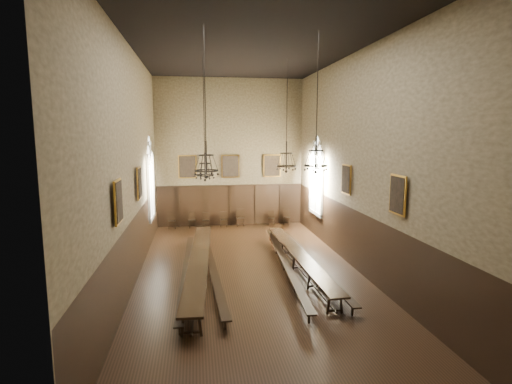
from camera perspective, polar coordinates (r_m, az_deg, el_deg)
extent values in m
cube|color=black|center=(16.63, -0.84, -11.64)|extent=(9.00, 18.00, 0.02)
cube|color=black|center=(15.99, -0.91, 20.38)|extent=(9.00, 18.00, 0.02)
cube|color=#8C7B56|center=(24.62, -3.72, 5.58)|extent=(9.00, 0.02, 9.00)
cube|color=#8C7B56|center=(6.92, 9.29, -1.50)|extent=(9.00, 0.02, 9.00)
cube|color=#8C7B56|center=(15.72, -17.42, 3.68)|extent=(0.02, 18.00, 9.00)
cube|color=#8C7B56|center=(16.89, 14.51, 4.09)|extent=(0.02, 18.00, 9.00)
cube|color=black|center=(16.19, -8.12, -9.32)|extent=(1.35, 10.57, 0.07)
cube|color=black|center=(16.95, 6.13, -8.80)|extent=(0.83, 9.30, 0.07)
cube|color=black|center=(16.15, -9.92, -10.81)|extent=(0.52, 9.65, 0.05)
cube|color=black|center=(16.51, -6.36, -10.23)|extent=(0.74, 10.17, 0.05)
cube|color=black|center=(16.94, 4.06, -9.69)|extent=(0.95, 10.30, 0.05)
cube|color=black|center=(17.20, 7.89, -9.58)|extent=(0.37, 9.58, 0.05)
cube|color=black|center=(24.58, -11.92, -4.08)|extent=(0.46, 0.46, 0.05)
cube|color=black|center=(24.71, -11.92, -3.40)|extent=(0.44, 0.06, 0.52)
cube|color=black|center=(24.59, -9.09, -4.05)|extent=(0.46, 0.46, 0.05)
cube|color=black|center=(24.71, -9.11, -3.40)|extent=(0.42, 0.08, 0.50)
cube|color=black|center=(24.62, -7.20, -4.06)|extent=(0.44, 0.44, 0.05)
cube|color=black|center=(24.73, -7.22, -3.45)|extent=(0.39, 0.09, 0.47)
cube|color=black|center=(24.60, -4.66, -4.00)|extent=(0.41, 0.41, 0.05)
cube|color=black|center=(24.72, -4.69, -3.37)|extent=(0.41, 0.05, 0.48)
cube|color=black|center=(24.78, -2.26, -3.75)|extent=(0.46, 0.46, 0.05)
cube|color=black|center=(24.91, -2.32, -3.04)|extent=(0.46, 0.05, 0.55)
cube|color=black|center=(24.96, 2.19, -3.78)|extent=(0.51, 0.51, 0.05)
cube|color=black|center=(25.08, 2.11, -3.16)|extent=(0.40, 0.16, 0.49)
cube|color=black|center=(25.17, 4.40, -3.68)|extent=(0.49, 0.49, 0.05)
cube|color=black|center=(25.29, 4.31, -3.05)|extent=(0.42, 0.12, 0.50)
cylinder|color=black|center=(17.82, -7.48, 12.29)|extent=(0.03, 0.03, 4.15)
torus|color=black|center=(17.87, -7.30, 2.40)|extent=(0.81, 0.81, 0.05)
torus|color=black|center=(17.83, -7.33, 4.08)|extent=(0.51, 0.51, 0.04)
cylinder|color=black|center=(17.83, -7.32, 3.77)|extent=(0.06, 0.06, 1.14)
cylinder|color=black|center=(18.57, 4.46, 12.91)|extent=(0.03, 0.03, 3.67)
torus|color=black|center=(18.56, 4.35, 3.71)|extent=(0.92, 0.92, 0.05)
torus|color=black|center=(18.53, 4.37, 5.55)|extent=(0.59, 0.59, 0.04)
cylinder|color=black|center=(18.53, 4.37, 5.22)|extent=(0.07, 0.07, 1.30)
cylinder|color=black|center=(12.97, -7.33, 15.14)|extent=(0.03, 0.03, 3.56)
torus|color=black|center=(12.93, -7.11, 3.04)|extent=(0.77, 0.77, 0.05)
torus|color=black|center=(12.89, -7.15, 5.25)|extent=(0.49, 0.49, 0.04)
cylinder|color=black|center=(12.90, -7.14, 4.85)|extent=(0.05, 0.05, 1.09)
cylinder|color=black|center=(13.79, 8.78, 14.99)|extent=(0.03, 0.03, 3.42)
torus|color=black|center=(13.73, 8.53, 3.72)|extent=(0.81, 0.81, 0.05)
torus|color=black|center=(13.70, 8.58, 5.89)|extent=(0.51, 0.51, 0.04)
cylinder|color=black|center=(13.71, 8.57, 5.50)|extent=(0.06, 0.06, 1.14)
cube|color=#B4812B|center=(24.45, -9.77, 3.58)|extent=(1.10, 0.12, 1.40)
cube|color=black|center=(24.45, -9.77, 3.58)|extent=(0.98, 0.02, 1.28)
cube|color=#B4812B|center=(24.54, -3.68, 3.70)|extent=(1.10, 0.12, 1.40)
cube|color=black|center=(24.54, -3.68, 3.70)|extent=(0.98, 0.02, 1.28)
cube|color=#B4812B|center=(24.90, 2.30, 3.77)|extent=(1.10, 0.12, 1.40)
cube|color=black|center=(24.90, 2.30, 3.77)|extent=(0.98, 0.02, 1.28)
cube|color=#B4812B|center=(16.76, -16.35, 1.24)|extent=(0.12, 1.00, 1.30)
cube|color=black|center=(16.76, -16.35, 1.24)|extent=(0.02, 0.88, 1.18)
cube|color=#B4812B|center=(12.36, -19.09, -1.30)|extent=(0.12, 1.00, 1.30)
cube|color=black|center=(12.36, -19.09, -1.30)|extent=(0.02, 0.88, 1.18)
cube|color=#B4812B|center=(17.83, 12.78, 1.77)|extent=(0.12, 1.00, 1.30)
cube|color=black|center=(17.83, 12.78, 1.77)|extent=(0.02, 0.88, 1.18)
cube|color=#B4812B|center=(13.78, 19.59, -0.38)|extent=(0.12, 1.00, 1.30)
cube|color=black|center=(13.78, 19.59, -0.38)|extent=(0.02, 0.88, 1.18)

